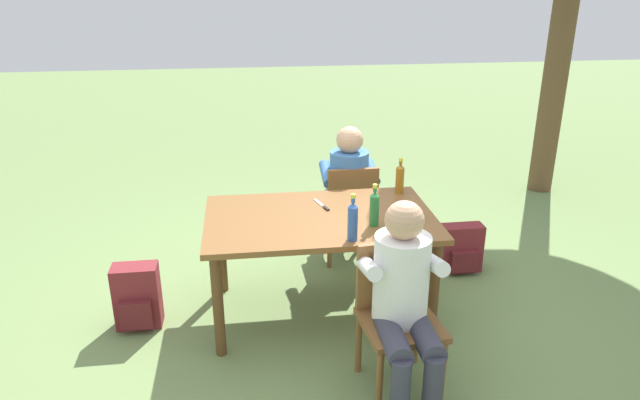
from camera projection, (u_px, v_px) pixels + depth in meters
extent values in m
plane|color=#6B844C|center=(320.00, 311.00, 4.27)|extent=(24.00, 24.00, 0.00)
cube|color=brown|center=(320.00, 219.00, 3.99)|extent=(1.58, 0.99, 0.04)
cylinder|color=brown|center=(218.00, 306.00, 3.66)|extent=(0.07, 0.07, 0.73)
cylinder|color=brown|center=(434.00, 290.00, 3.84)|extent=(0.07, 0.07, 0.73)
cylinder|color=brown|center=(221.00, 248.00, 4.43)|extent=(0.07, 0.07, 0.73)
cylinder|color=brown|center=(401.00, 238.00, 4.60)|extent=(0.07, 0.07, 0.73)
cube|color=brown|center=(401.00, 325.00, 3.35)|extent=(0.49, 0.49, 0.04)
cube|color=brown|center=(390.00, 274.00, 3.44)|extent=(0.42, 0.09, 0.42)
cylinder|color=brown|center=(379.00, 383.00, 3.22)|extent=(0.04, 0.04, 0.41)
cylinder|color=brown|center=(442.00, 372.00, 3.30)|extent=(0.04, 0.04, 0.41)
cylinder|color=brown|center=(359.00, 343.00, 3.56)|extent=(0.04, 0.04, 0.41)
cylinder|color=brown|center=(416.00, 334.00, 3.64)|extent=(0.04, 0.04, 0.41)
cube|color=brown|center=(347.00, 210.00, 4.96)|extent=(0.46, 0.46, 0.04)
cube|color=brown|center=(353.00, 194.00, 4.69)|extent=(0.42, 0.06, 0.42)
cylinder|color=brown|center=(363.00, 224.00, 5.25)|extent=(0.04, 0.04, 0.41)
cylinder|color=brown|center=(322.00, 227.00, 5.19)|extent=(0.04, 0.04, 0.41)
cylinder|color=brown|center=(373.00, 242.00, 4.90)|extent=(0.04, 0.04, 0.41)
cylinder|color=brown|center=(329.00, 245.00, 4.84)|extent=(0.04, 0.04, 0.41)
cylinder|color=white|center=(401.00, 278.00, 3.29)|extent=(0.32, 0.32, 0.52)
sphere|color=tan|center=(404.00, 220.00, 3.16)|extent=(0.22, 0.22, 0.22)
cylinder|color=#383847|center=(392.00, 338.00, 3.19)|extent=(0.14, 0.40, 0.14)
cylinder|color=#383847|center=(400.00, 395.00, 3.09)|extent=(0.11, 0.11, 0.45)
cylinder|color=white|center=(369.00, 268.00, 3.24)|extent=(0.09, 0.31, 0.16)
cylinder|color=#383847|center=(424.00, 336.00, 3.21)|extent=(0.14, 0.40, 0.14)
cylinder|color=#383847|center=(432.00, 392.00, 3.11)|extent=(0.11, 0.11, 0.45)
cylinder|color=white|center=(434.00, 264.00, 3.29)|extent=(0.09, 0.31, 0.16)
cylinder|color=#3D70B2|center=(349.00, 182.00, 4.81)|extent=(0.32, 0.32, 0.52)
sphere|color=tan|center=(350.00, 140.00, 4.68)|extent=(0.22, 0.22, 0.22)
cylinder|color=#383847|center=(354.00, 201.00, 5.10)|extent=(0.14, 0.40, 0.14)
cylinder|color=#383847|center=(350.00, 216.00, 5.37)|extent=(0.11, 0.11, 0.45)
cylinder|color=#3D70B2|center=(371.00, 172.00, 4.81)|extent=(0.09, 0.31, 0.16)
cylinder|color=#383847|center=(334.00, 202.00, 5.08)|extent=(0.14, 0.40, 0.14)
cylinder|color=#383847|center=(331.00, 217.00, 5.35)|extent=(0.11, 0.11, 0.45)
cylinder|color=#3D70B2|center=(327.00, 174.00, 4.76)|extent=(0.09, 0.31, 0.16)
cylinder|color=#996019|center=(400.00, 180.00, 4.38)|extent=(0.06, 0.06, 0.20)
cone|color=#996019|center=(401.00, 166.00, 4.33)|extent=(0.06, 0.06, 0.03)
cylinder|color=#996019|center=(401.00, 163.00, 4.32)|extent=(0.03, 0.03, 0.03)
cylinder|color=yellow|center=(401.00, 160.00, 4.31)|extent=(0.03, 0.03, 0.02)
cylinder|color=#2D56A3|center=(353.00, 224.00, 3.59)|extent=(0.06, 0.06, 0.22)
cone|color=#2D56A3|center=(353.00, 205.00, 3.55)|extent=(0.06, 0.06, 0.03)
cylinder|color=#2D56A3|center=(353.00, 200.00, 3.53)|extent=(0.03, 0.03, 0.03)
cylinder|color=yellow|center=(353.00, 196.00, 3.52)|extent=(0.03, 0.03, 0.02)
cylinder|color=#287A38|center=(374.00, 211.00, 3.80)|extent=(0.06, 0.06, 0.21)
cone|color=#287A38|center=(375.00, 194.00, 3.76)|extent=(0.06, 0.06, 0.03)
cylinder|color=#287A38|center=(375.00, 190.00, 3.75)|extent=(0.03, 0.03, 0.03)
cylinder|color=yellow|center=(375.00, 186.00, 3.74)|extent=(0.03, 0.03, 0.02)
cylinder|color=white|center=(393.00, 226.00, 3.72)|extent=(0.08, 0.08, 0.09)
cylinder|color=#BC6B47|center=(415.00, 214.00, 3.91)|extent=(0.08, 0.08, 0.09)
cube|color=silver|center=(320.00, 203.00, 4.20)|extent=(0.07, 0.18, 0.01)
cube|color=black|center=(326.00, 208.00, 4.11)|extent=(0.04, 0.08, 0.01)
cube|color=maroon|center=(461.00, 248.00, 4.80)|extent=(0.34, 0.15, 0.41)
cube|color=maroon|center=(465.00, 261.00, 4.73)|extent=(0.24, 0.06, 0.18)
cube|color=maroon|center=(137.00, 296.00, 4.03)|extent=(0.31, 0.17, 0.46)
cube|color=maroon|center=(136.00, 315.00, 3.95)|extent=(0.22, 0.06, 0.20)
cylinder|color=brown|center=(559.00, 51.00, 6.13)|extent=(0.26, 0.26, 3.12)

